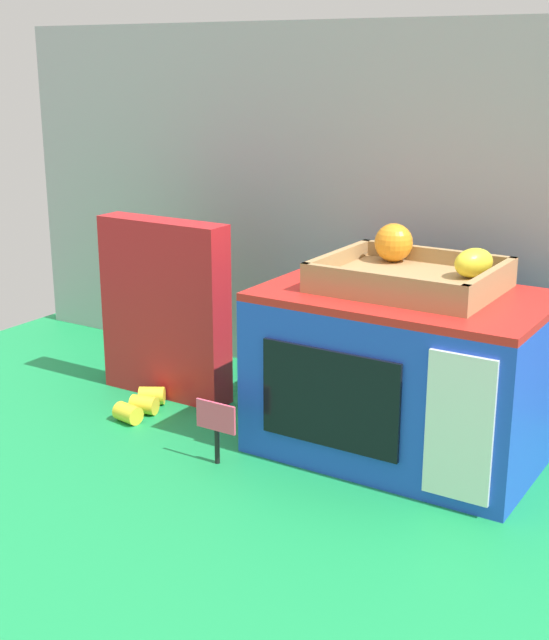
{
  "coord_description": "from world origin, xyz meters",
  "views": [
    {
      "loc": [
        0.7,
        -1.17,
        0.6
      ],
      "look_at": [
        -0.05,
        0.03,
        0.18
      ],
      "focal_mm": 49.66,
      "sensor_mm": 36.0,
      "label": 1
    }
  ],
  "objects_px": {
    "food_groups_crate": "(412,273)",
    "cookie_set_box": "(165,309)",
    "price_sign": "(216,423)",
    "toy_microwave": "(402,374)",
    "loose_toy_banana": "(141,404)"
  },
  "relations": [
    {
      "from": "cookie_set_box",
      "to": "price_sign",
      "type": "relative_size",
      "value": 3.24
    },
    {
      "from": "cookie_set_box",
      "to": "price_sign",
      "type": "xyz_separation_m",
      "value": [
        0.25,
        -0.19,
        -0.1
      ]
    },
    {
      "from": "food_groups_crate",
      "to": "cookie_set_box",
      "type": "relative_size",
      "value": 0.81
    },
    {
      "from": "price_sign",
      "to": "cookie_set_box",
      "type": "bearing_deg",
      "value": 142.53
    },
    {
      "from": "price_sign",
      "to": "loose_toy_banana",
      "type": "relative_size",
      "value": 0.77
    },
    {
      "from": "price_sign",
      "to": "loose_toy_banana",
      "type": "height_order",
      "value": "price_sign"
    },
    {
      "from": "food_groups_crate",
      "to": "loose_toy_banana",
      "type": "distance_m",
      "value": 0.53
    },
    {
      "from": "food_groups_crate",
      "to": "price_sign",
      "type": "distance_m",
      "value": 0.38
    },
    {
      "from": "cookie_set_box",
      "to": "food_groups_crate",
      "type": "bearing_deg",
      "value": 4.52
    },
    {
      "from": "food_groups_crate",
      "to": "cookie_set_box",
      "type": "height_order",
      "value": "food_groups_crate"
    },
    {
      "from": "cookie_set_box",
      "to": "price_sign",
      "type": "height_order",
      "value": "cookie_set_box"
    },
    {
      "from": "toy_microwave",
      "to": "cookie_set_box",
      "type": "relative_size",
      "value": 1.32
    },
    {
      "from": "loose_toy_banana",
      "to": "food_groups_crate",
      "type": "bearing_deg",
      "value": 16.99
    },
    {
      "from": "toy_microwave",
      "to": "food_groups_crate",
      "type": "bearing_deg",
      "value": 99.16
    },
    {
      "from": "toy_microwave",
      "to": "food_groups_crate",
      "type": "xyz_separation_m",
      "value": [
        -0.01,
        0.04,
        0.15
      ]
    }
  ]
}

